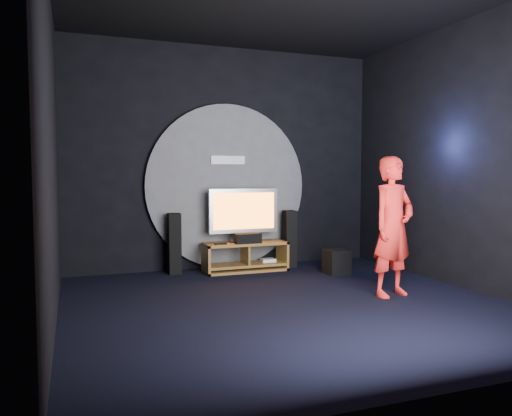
{
  "coord_description": "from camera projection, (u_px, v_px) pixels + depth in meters",
  "views": [
    {
      "loc": [
        -2.31,
        -5.17,
        1.52
      ],
      "look_at": [
        -0.02,
        1.05,
        1.05
      ],
      "focal_mm": 35.0,
      "sensor_mm": 36.0,
      "label": 1
    }
  ],
  "objects": [
    {
      "name": "media_console",
      "position": [
        246.0,
        258.0,
        7.71
      ],
      "size": [
        1.29,
        0.45,
        0.45
      ],
      "color": "olive",
      "rests_on": "ground"
    },
    {
      "name": "remote",
      "position": [
        220.0,
        244.0,
        7.43
      ],
      "size": [
        0.18,
        0.05,
        0.02
      ],
      "primitive_type": "cube",
      "color": "black",
      "rests_on": "media_console"
    },
    {
      "name": "back_wall",
      "position": [
        226.0,
        158.0,
        7.96
      ],
      "size": [
        5.0,
        0.04,
        3.5
      ],
      "primitive_type": "cube",
      "color": "black",
      "rests_on": "ground"
    },
    {
      "name": "right_wall",
      "position": [
        465.0,
        155.0,
        6.49
      ],
      "size": [
        0.04,
        5.0,
        3.5
      ],
      "primitive_type": "cube",
      "color": "black",
      "rests_on": "ground"
    },
    {
      "name": "tv",
      "position": [
        244.0,
        213.0,
        7.72
      ],
      "size": [
        1.1,
        0.22,
        0.82
      ],
      "color": "#B3B3BA",
      "rests_on": "media_console"
    },
    {
      "name": "subwoofer",
      "position": [
        337.0,
        262.0,
        7.5
      ],
      "size": [
        0.33,
        0.33,
        0.36
      ],
      "primitive_type": "cube",
      "color": "black",
      "rests_on": "ground"
    },
    {
      "name": "tower_speaker_right",
      "position": [
        290.0,
        239.0,
        8.02
      ],
      "size": [
        0.18,
        0.2,
        0.91
      ],
      "primitive_type": "cube",
      "color": "black",
      "rests_on": "ground"
    },
    {
      "name": "tower_speaker_left",
      "position": [
        174.0,
        244.0,
        7.48
      ],
      "size": [
        0.18,
        0.2,
        0.91
      ],
      "primitive_type": "cube",
      "color": "black",
      "rests_on": "ground"
    },
    {
      "name": "front_wall",
      "position": [
        445.0,
        138.0,
        3.28
      ],
      "size": [
        5.0,
        0.04,
        3.5
      ],
      "primitive_type": "cube",
      "color": "black",
      "rests_on": "ground"
    },
    {
      "name": "player",
      "position": [
        393.0,
        226.0,
        6.12
      ],
      "size": [
        0.71,
        0.55,
        1.72
      ],
      "primitive_type": "imported",
      "rotation": [
        0.0,
        0.0,
        0.24
      ],
      "color": "red",
      "rests_on": "ground"
    },
    {
      "name": "wall_disc_panel",
      "position": [
        227.0,
        186.0,
        7.94
      ],
      "size": [
        2.6,
        0.11,
        2.6
      ],
      "color": "#515156",
      "rests_on": "ground"
    },
    {
      "name": "floor",
      "position": [
        289.0,
        305.0,
        5.75
      ],
      "size": [
        5.0,
        5.0,
        0.0
      ],
      "primitive_type": "plane",
      "color": "black",
      "rests_on": "ground"
    },
    {
      "name": "center_speaker",
      "position": [
        248.0,
        238.0,
        7.57
      ],
      "size": [
        0.4,
        0.15,
        0.15
      ],
      "primitive_type": "cube",
      "color": "black",
      "rests_on": "media_console"
    },
    {
      "name": "left_wall",
      "position": [
        51.0,
        149.0,
        4.76
      ],
      "size": [
        0.04,
        5.0,
        3.5
      ],
      "primitive_type": "cube",
      "color": "black",
      "rests_on": "ground"
    }
  ]
}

